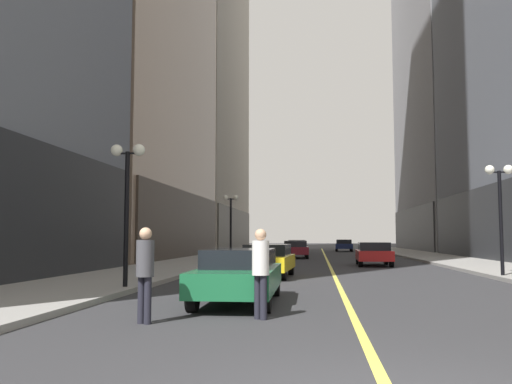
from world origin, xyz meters
TOP-DOWN VIEW (x-y plane):
  - ground_plane at (0.00, 35.00)m, footprint 200.00×200.00m
  - sidewalk_left at (-8.25, 35.00)m, footprint 4.50×78.00m
  - sidewalk_right at (8.25, 35.00)m, footprint 4.50×78.00m
  - lane_centre_stripe at (0.00, 35.00)m, footprint 0.16×70.00m
  - building_right_far at (17.40, 60.00)m, footprint 13.99×26.00m
  - car_green at (-2.64, 8.01)m, footprint 1.89×4.80m
  - car_yellow at (-2.71, 16.61)m, footprint 2.09×4.59m
  - car_red at (2.47, 25.79)m, footprint 1.97×4.17m
  - car_maroon at (-2.34, 36.43)m, footprint 2.12×4.37m
  - car_grey at (-2.54, 46.75)m, footprint 1.97×4.18m
  - car_navy at (2.32, 56.16)m, footprint 1.96×4.15m
  - pedestrian_in_white_shirt at (-1.84, 5.41)m, footprint 0.48×0.48m
  - pedestrian_with_orange_bag at (-3.96, 4.62)m, footprint 0.45×0.45m
  - street_lamp_left_near at (-6.40, 10.34)m, footprint 1.06×0.36m
  - street_lamp_left_far at (-6.40, 30.34)m, footprint 1.06×0.36m
  - street_lamp_right_mid at (6.40, 16.57)m, footprint 1.06×0.36m

SIDE VIEW (x-z plane):
  - ground_plane at x=0.00m, z-range 0.00..0.00m
  - lane_centre_stripe at x=0.00m, z-range 0.00..0.01m
  - sidewalk_left at x=-8.25m, z-range 0.00..0.15m
  - sidewalk_right at x=8.25m, z-range 0.00..0.15m
  - car_grey at x=-2.54m, z-range 0.06..1.38m
  - car_red at x=2.47m, z-range 0.06..1.38m
  - car_navy at x=2.32m, z-range 0.06..1.38m
  - car_maroon at x=-2.34m, z-range 0.06..1.38m
  - car_yellow at x=-2.71m, z-range 0.06..1.38m
  - car_green at x=-2.64m, z-range 0.06..1.38m
  - pedestrian_in_white_shirt at x=-1.84m, z-range 0.15..1.94m
  - pedestrian_with_orange_bag at x=-3.96m, z-range 0.16..1.96m
  - street_lamp_left_near at x=-6.40m, z-range 1.04..5.47m
  - street_lamp_left_far at x=-6.40m, z-range 1.04..5.47m
  - street_lamp_right_mid at x=6.40m, z-range 1.04..5.47m
  - building_right_far at x=17.40m, z-range -0.08..59.57m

